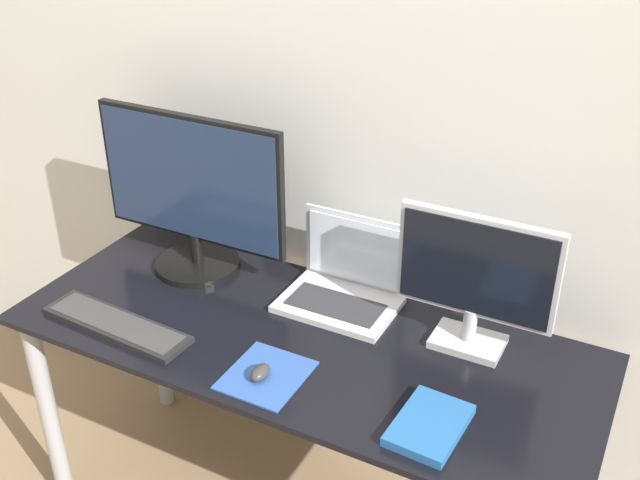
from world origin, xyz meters
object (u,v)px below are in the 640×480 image
monitor_right (475,278)px  keyboard (116,325)px  mouse (262,373)px  laptop (346,282)px  monitor_left (192,194)px  book (429,425)px

monitor_right → keyboard: 0.96m
mouse → laptop: bearing=86.8°
monitor_left → book: (0.88, -0.34, -0.24)m
monitor_right → mouse: size_ratio=6.21×
monitor_right → keyboard: monitor_right is taller
monitor_left → mouse: monitor_left is taller
monitor_left → keyboard: size_ratio=1.35×
monitor_left → book: monitor_left is taller
monitor_left → mouse: size_ratio=9.39×
monitor_left → monitor_right: (0.86, 0.00, -0.04)m
laptop → keyboard: size_ratio=0.71×
monitor_right → book: 0.39m
laptop → book: (0.40, -0.39, -0.05)m
laptop → mouse: (-0.02, -0.42, -0.04)m
monitor_right → mouse: (-0.40, -0.37, -0.18)m
monitor_left → monitor_right: 0.86m
monitor_left → laptop: size_ratio=1.90×
keyboard → monitor_right: bearing=23.0°
monitor_right → mouse: bearing=-137.1°
mouse → keyboard: bearing=179.2°
keyboard → book: book is taller
monitor_right → keyboard: size_ratio=0.90×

